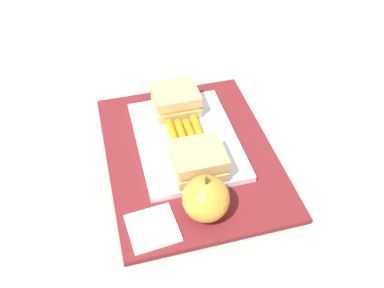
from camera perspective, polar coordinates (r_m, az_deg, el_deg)
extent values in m
plane|color=#B7AD99|center=(0.73, -0.25, -1.68)|extent=(2.40, 2.40, 0.00)
cube|color=maroon|center=(0.72, -0.25, -1.40)|extent=(0.36, 0.28, 0.01)
cube|color=white|center=(0.73, -0.75, 0.56)|extent=(0.23, 0.17, 0.01)
cube|color=tan|center=(0.78, -2.17, 5.22)|extent=(0.07, 0.08, 0.02)
cube|color=#F4CC4C|center=(0.77, -2.19, 5.97)|extent=(0.07, 0.07, 0.01)
cube|color=tan|center=(0.76, -2.22, 6.73)|extent=(0.07, 0.08, 0.02)
cube|color=tan|center=(0.67, 0.88, -3.03)|extent=(0.07, 0.08, 0.02)
cube|color=#F4CC4C|center=(0.66, 0.89, -2.27)|extent=(0.07, 0.07, 0.01)
cube|color=tan|center=(0.65, 0.91, -1.49)|extent=(0.07, 0.08, 0.02)
cylinder|color=orange|center=(0.72, -2.52, 1.05)|extent=(0.08, 0.01, 0.01)
cylinder|color=orange|center=(0.72, -1.33, 1.17)|extent=(0.08, 0.01, 0.02)
cylinder|color=orange|center=(0.72, -0.14, 1.34)|extent=(0.08, 0.01, 0.02)
cylinder|color=orange|center=(0.73, 0.91, 1.66)|extent=(0.08, 0.01, 0.02)
sphere|color=gold|center=(0.61, 1.89, -7.38)|extent=(0.07, 0.07, 0.07)
cylinder|color=brown|center=(0.58, 1.98, -4.96)|extent=(0.01, 0.01, 0.01)
cube|color=white|center=(0.62, -5.33, -11.22)|extent=(0.08, 0.08, 0.00)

